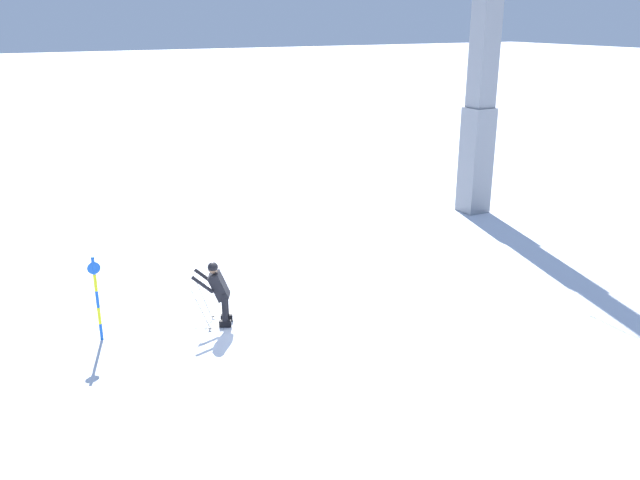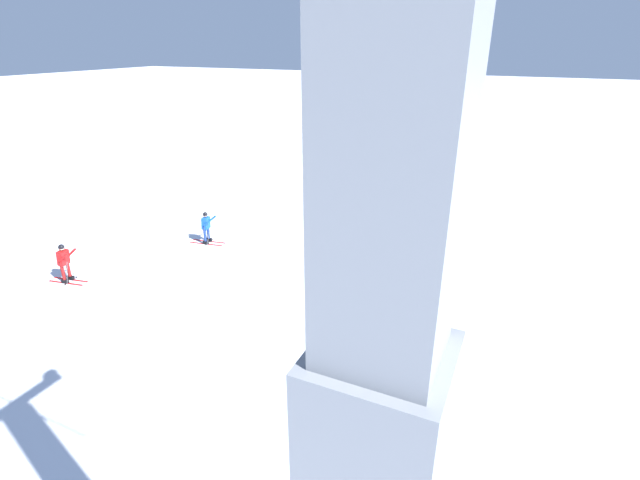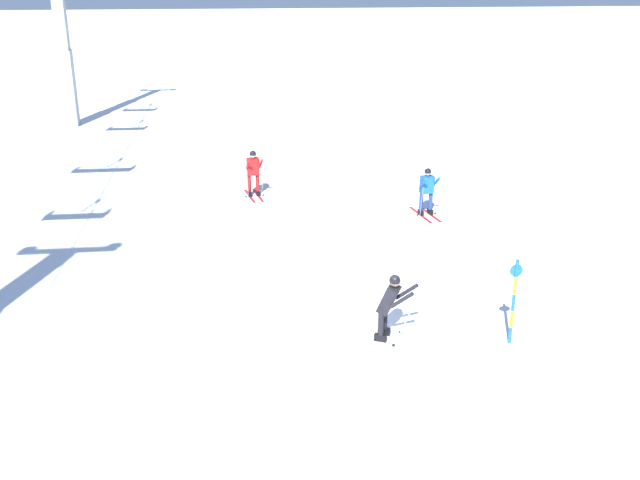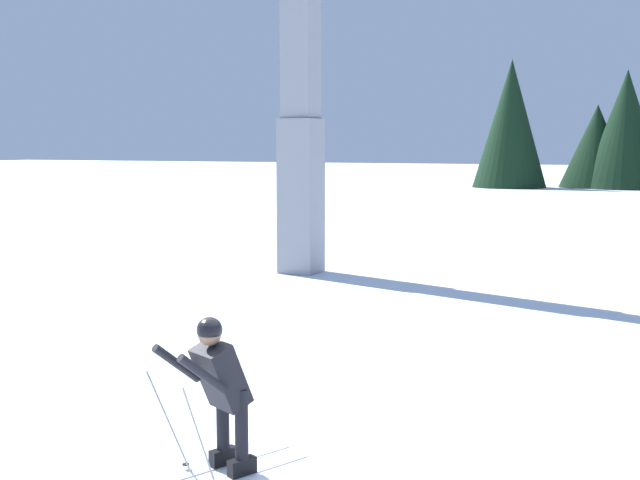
# 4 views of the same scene
# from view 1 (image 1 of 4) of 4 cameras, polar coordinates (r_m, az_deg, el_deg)

# --- Properties ---
(ground_plane) EXTENTS (260.00, 260.00, 0.00)m
(ground_plane) POSITION_cam_1_polar(r_m,az_deg,el_deg) (16.22, -6.75, -6.63)
(ground_plane) COLOR white
(skier_carving_main) EXTENTS (1.16, 1.62, 1.69)m
(skier_carving_main) POSITION_cam_1_polar(r_m,az_deg,el_deg) (15.57, -8.73, -4.18)
(skier_carving_main) COLOR white
(skier_carving_main) RESTS_ON ground_plane
(lift_tower_near) EXTENTS (0.91, 2.90, 12.02)m
(lift_tower_near) POSITION_cam_1_polar(r_m,az_deg,el_deg) (24.45, 13.80, 13.62)
(lift_tower_near) COLOR gray
(lift_tower_near) RESTS_ON ground_plane
(trail_marker_pole) EXTENTS (0.07, 0.28, 1.98)m
(trail_marker_pole) POSITION_cam_1_polar(r_m,az_deg,el_deg) (15.41, -18.64, -4.58)
(trail_marker_pole) COLOR blue
(trail_marker_pole) RESTS_ON ground_plane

